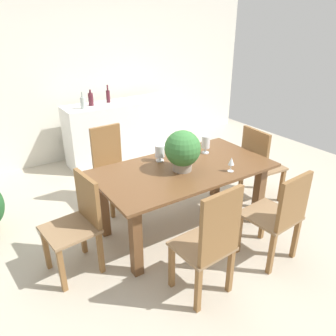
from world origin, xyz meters
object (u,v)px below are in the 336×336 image
(chair_near_left, at_px, (211,241))
(wine_bottle_amber, at_px, (91,99))
(chair_foot_end, at_px, (259,161))
(crystal_vase_left, at_px, (206,143))
(chair_head_end, at_px, (79,220))
(wine_bottle_tall, at_px, (108,96))
(wine_glass, at_px, (231,162))
(crystal_vase_center_near, at_px, (160,152))
(chair_far_left, at_px, (111,164))
(flower_centerpiece, at_px, (183,150))
(kitchen_counter, at_px, (123,131))
(wine_bottle_clear, at_px, (83,103))
(dining_table, at_px, (184,178))
(chair_near_right, at_px, (280,214))

(chair_near_left, relative_size, wine_bottle_amber, 4.40)
(chair_foot_end, height_order, crystal_vase_left, chair_foot_end)
(chair_head_end, xyz_separation_m, wine_bottle_tall, (1.34, 2.27, 0.55))
(wine_bottle_tall, bearing_deg, wine_glass, -86.23)
(chair_near_left, relative_size, wine_glass, 6.92)
(chair_near_left, distance_m, crystal_vase_center_near, 1.29)
(chair_far_left, relative_size, wine_glass, 6.62)
(chair_far_left, bearing_deg, chair_foot_end, -33.27)
(chair_foot_end, bearing_deg, flower_centerpiece, 96.28)
(chair_foot_end, height_order, kitchen_counter, kitchen_counter)
(crystal_vase_center_near, relative_size, wine_bottle_clear, 0.74)
(flower_centerpiece, bearing_deg, crystal_vase_left, 25.01)
(chair_head_end, height_order, wine_bottle_tall, wine_bottle_tall)
(wine_bottle_tall, bearing_deg, crystal_vase_left, -82.56)
(wine_bottle_amber, bearing_deg, chair_far_left, -102.64)
(chair_foot_end, relative_size, wine_bottle_tall, 3.56)
(chair_near_left, xyz_separation_m, wine_bottle_tall, (0.58, 3.22, 0.50))
(dining_table, height_order, chair_far_left, chair_far_left)
(flower_centerpiece, xyz_separation_m, crystal_vase_left, (0.50, 0.23, -0.10))
(chair_head_end, bearing_deg, crystal_vase_left, 90.71)
(chair_foot_end, distance_m, wine_bottle_clear, 2.62)
(wine_bottle_tall, xyz_separation_m, wine_bottle_amber, (-0.30, -0.05, -0.00))
(chair_head_end, relative_size, crystal_vase_center_near, 5.15)
(crystal_vase_center_near, distance_m, wine_bottle_tall, 2.02)
(crystal_vase_center_near, bearing_deg, wine_bottle_clear, 95.65)
(chair_foot_end, height_order, wine_bottle_clear, wine_bottle_clear)
(chair_foot_end, distance_m, crystal_vase_left, 0.83)
(chair_head_end, xyz_separation_m, kitchen_counter, (1.53, 2.20, -0.04))
(crystal_vase_left, relative_size, crystal_vase_center_near, 1.15)
(chair_head_end, height_order, crystal_vase_left, crystal_vase_left)
(flower_centerpiece, distance_m, wine_bottle_clear, 2.17)
(chair_near_right, bearing_deg, flower_centerpiece, -65.78)
(crystal_vase_center_near, distance_m, wine_bottle_clear, 1.84)
(wine_glass, xyz_separation_m, kitchen_counter, (0.02, 2.55, -0.38))
(chair_near_left, bearing_deg, dining_table, -117.17)
(chair_head_end, distance_m, wine_bottle_clear, 2.34)
(flower_centerpiece, bearing_deg, wine_bottle_amber, 91.97)
(chair_far_left, distance_m, wine_bottle_tall, 1.55)
(flower_centerpiece, distance_m, crystal_vase_center_near, 0.36)
(wine_bottle_amber, bearing_deg, flower_centerpiece, -88.03)
(wine_bottle_clear, bearing_deg, crystal_vase_center_near, -84.35)
(wine_glass, bearing_deg, chair_near_right, -81.94)
(crystal_vase_center_near, xyz_separation_m, wine_bottle_tall, (0.29, 1.99, 0.21))
(kitchen_counter, bearing_deg, chair_head_end, -124.86)
(chair_foot_end, distance_m, crystal_vase_center_near, 1.36)
(flower_centerpiece, relative_size, wine_bottle_amber, 1.77)
(chair_far_left, xyz_separation_m, chair_near_right, (0.85, -1.88, -0.02))
(crystal_vase_left, bearing_deg, chair_near_left, -127.06)
(chair_near_right, bearing_deg, crystal_vase_center_near, -69.94)
(chair_foot_end, bearing_deg, dining_table, 94.38)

